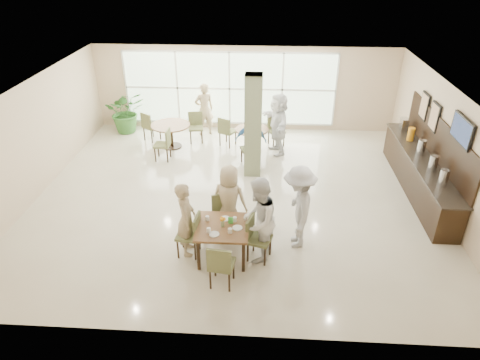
# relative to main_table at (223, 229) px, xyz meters

# --- Properties ---
(ground) EXTENTS (10.00, 10.00, 0.00)m
(ground) POSITION_rel_main_table_xyz_m (0.07, 2.47, -0.67)
(ground) COLOR beige
(ground) RESTS_ON ground
(room_shell) EXTENTS (10.00, 10.00, 10.00)m
(room_shell) POSITION_rel_main_table_xyz_m (0.07, 2.47, 1.04)
(room_shell) COLOR white
(room_shell) RESTS_ON ground
(window_bank) EXTENTS (7.00, 0.04, 7.00)m
(window_bank) POSITION_rel_main_table_xyz_m (-0.43, 6.93, 0.73)
(window_bank) COLOR silver
(window_bank) RESTS_ON ground
(column) EXTENTS (0.45, 0.45, 2.80)m
(column) POSITION_rel_main_table_xyz_m (0.47, 3.67, 0.73)
(column) COLOR #666F4D
(column) RESTS_ON ground
(main_table) EXTENTS (1.04, 1.04, 0.75)m
(main_table) POSITION_rel_main_table_xyz_m (0.00, 0.00, 0.00)
(main_table) COLOR brown
(main_table) RESTS_ON ground
(round_table_left) EXTENTS (1.21, 1.21, 0.75)m
(round_table_left) POSITION_rel_main_table_xyz_m (-2.13, 5.27, -0.07)
(round_table_left) COLOR brown
(round_table_left) RESTS_ON ground
(round_table_right) EXTENTS (1.01, 1.01, 0.75)m
(round_table_right) POSITION_rel_main_table_xyz_m (0.39, 5.07, -0.11)
(round_table_right) COLOR brown
(round_table_right) RESTS_ON ground
(chairs_main_table) EXTENTS (1.98, 2.06, 0.95)m
(chairs_main_table) POSITION_rel_main_table_xyz_m (0.01, -0.02, -0.19)
(chairs_main_table) COLOR brown
(chairs_main_table) RESTS_ON ground
(chairs_table_left) EXTENTS (2.03, 1.96, 0.95)m
(chairs_table_left) POSITION_rel_main_table_xyz_m (-2.17, 5.28, -0.19)
(chairs_table_left) COLOR brown
(chairs_table_left) RESTS_ON ground
(chairs_table_right) EXTENTS (2.14, 1.96, 0.95)m
(chairs_table_right) POSITION_rel_main_table_xyz_m (0.38, 5.10, -0.19)
(chairs_table_right) COLOR brown
(chairs_table_right) RESTS_ON ground
(tabletop_clutter) EXTENTS (0.77, 0.74, 0.21)m
(tabletop_clutter) POSITION_rel_main_table_xyz_m (0.01, -0.01, 0.14)
(tabletop_clutter) COLOR white
(tabletop_clutter) RESTS_ON main_table
(buffet_counter) EXTENTS (0.64, 4.70, 1.95)m
(buffet_counter) POSITION_rel_main_table_xyz_m (4.77, 2.97, -0.11)
(buffet_counter) COLOR black
(buffet_counter) RESTS_ON ground
(wall_tv) EXTENTS (0.06, 1.00, 0.58)m
(wall_tv) POSITION_rel_main_table_xyz_m (5.00, 1.87, 1.48)
(wall_tv) COLOR black
(wall_tv) RESTS_ON ground
(framed_art_a) EXTENTS (0.05, 0.55, 0.70)m
(framed_art_a) POSITION_rel_main_table_xyz_m (5.01, 3.47, 1.18)
(framed_art_a) COLOR black
(framed_art_a) RESTS_ON ground
(framed_art_b) EXTENTS (0.05, 0.55, 0.70)m
(framed_art_b) POSITION_rel_main_table_xyz_m (5.01, 4.27, 1.18)
(framed_art_b) COLOR black
(framed_art_b) RESTS_ON ground
(potted_plant) EXTENTS (1.64, 1.64, 1.42)m
(potted_plant) POSITION_rel_main_table_xyz_m (-3.88, 6.42, 0.05)
(potted_plant) COLOR #346E2C
(potted_plant) RESTS_ON ground
(teen_left) EXTENTS (0.46, 0.64, 1.62)m
(teen_left) POSITION_rel_main_table_xyz_m (-0.75, 0.12, 0.14)
(teen_left) COLOR tan
(teen_left) RESTS_ON ground
(teen_far) EXTENTS (0.87, 0.62, 1.62)m
(teen_far) POSITION_rel_main_table_xyz_m (0.06, 0.89, 0.14)
(teen_far) COLOR tan
(teen_far) RESTS_ON ground
(teen_right) EXTENTS (0.87, 1.01, 1.81)m
(teen_right) POSITION_rel_main_table_xyz_m (0.71, 0.02, 0.24)
(teen_right) COLOR white
(teen_right) RESTS_ON ground
(teen_standing) EXTENTS (0.71, 1.20, 1.84)m
(teen_standing) POSITION_rel_main_table_xyz_m (1.52, 0.52, 0.25)
(teen_standing) COLOR #B3B3B6
(teen_standing) RESTS_ON ground
(adult_a) EXTENTS (0.92, 0.55, 1.53)m
(adult_a) POSITION_rel_main_table_xyz_m (0.39, 4.14, 0.10)
(adult_a) COLOR #4182C3
(adult_a) RESTS_ON ground
(adult_b) EXTENTS (1.19, 1.87, 1.86)m
(adult_b) POSITION_rel_main_table_xyz_m (1.17, 5.07, 0.27)
(adult_b) COLOR white
(adult_b) RESTS_ON ground
(adult_standing) EXTENTS (0.75, 0.64, 1.75)m
(adult_standing) POSITION_rel_main_table_xyz_m (-1.22, 6.34, 0.21)
(adult_standing) COLOR tan
(adult_standing) RESTS_ON ground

